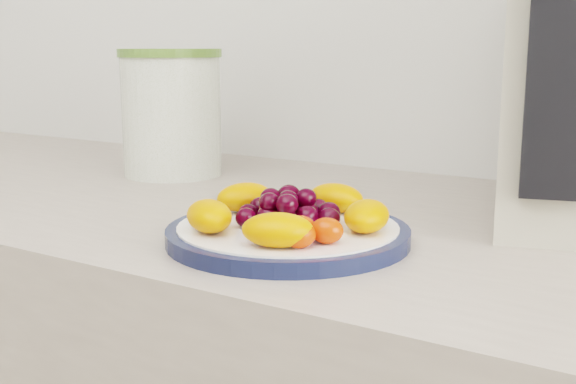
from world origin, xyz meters
The scene contains 6 objects.
plate_rim centered at (-0.01, 1.06, 0.91)m, with size 0.24×0.24×0.01m, color #121A3A.
plate_face centered at (-0.01, 1.06, 0.91)m, with size 0.22×0.22×0.02m, color white.
canister centered at (-0.36, 1.29, 0.99)m, with size 0.14×0.14×0.17m, color #4F6121.
canister_lid centered at (-0.36, 1.29, 1.08)m, with size 0.15×0.15×0.01m, color #557631.
appliance_panel centered at (0.21, 1.16, 1.08)m, with size 0.06×0.02×0.26m, color black.
fruit_plate centered at (-0.01, 1.05, 0.93)m, with size 0.21×0.20×0.04m.
Camera 1 is at (0.35, 0.48, 1.09)m, focal length 45.00 mm.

